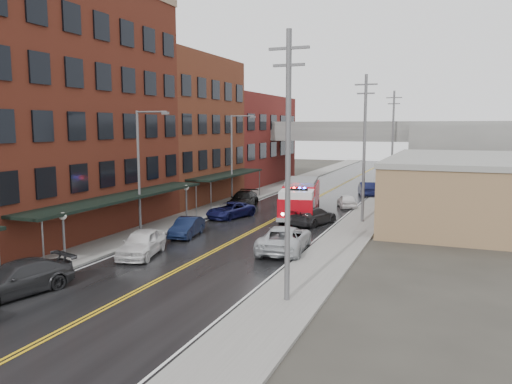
% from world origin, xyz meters
% --- Properties ---
extents(road, '(11.00, 160.00, 0.02)m').
position_xyz_m(road, '(0.00, 30.00, 0.01)').
color(road, black).
rests_on(road, ground).
extents(sidewalk_left, '(3.00, 160.00, 0.15)m').
position_xyz_m(sidewalk_left, '(-7.30, 30.00, 0.07)').
color(sidewalk_left, slate).
rests_on(sidewalk_left, ground).
extents(sidewalk_right, '(3.00, 160.00, 0.15)m').
position_xyz_m(sidewalk_right, '(7.30, 30.00, 0.07)').
color(sidewalk_right, slate).
rests_on(sidewalk_right, ground).
extents(curb_left, '(0.30, 160.00, 0.15)m').
position_xyz_m(curb_left, '(-5.65, 30.00, 0.07)').
color(curb_left, gray).
rests_on(curb_left, ground).
extents(curb_right, '(0.30, 160.00, 0.15)m').
position_xyz_m(curb_right, '(5.65, 30.00, 0.07)').
color(curb_right, gray).
rests_on(curb_right, ground).
extents(brick_building_b, '(9.00, 20.00, 18.00)m').
position_xyz_m(brick_building_b, '(-13.30, 23.00, 9.00)').
color(brick_building_b, '#5A2217').
rests_on(brick_building_b, ground).
extents(brick_building_c, '(9.00, 15.00, 15.00)m').
position_xyz_m(brick_building_c, '(-13.30, 40.50, 7.50)').
color(brick_building_c, brown).
rests_on(brick_building_c, ground).
extents(brick_building_far, '(9.00, 20.00, 12.00)m').
position_xyz_m(brick_building_far, '(-13.30, 58.00, 6.00)').
color(brick_building_far, maroon).
rests_on(brick_building_far, ground).
extents(tan_building, '(14.00, 22.00, 5.00)m').
position_xyz_m(tan_building, '(16.00, 40.00, 2.50)').
color(tan_building, olive).
rests_on(tan_building, ground).
extents(right_far_block, '(18.00, 30.00, 8.00)m').
position_xyz_m(right_far_block, '(18.00, 70.00, 4.00)').
color(right_far_block, slate).
rests_on(right_far_block, ground).
extents(awning_1, '(2.60, 18.00, 3.09)m').
position_xyz_m(awning_1, '(-7.49, 23.00, 2.99)').
color(awning_1, black).
rests_on(awning_1, ground).
extents(awning_2, '(2.60, 13.00, 3.09)m').
position_xyz_m(awning_2, '(-7.49, 40.50, 2.99)').
color(awning_2, black).
rests_on(awning_2, ground).
extents(globe_lamp_1, '(0.44, 0.44, 3.12)m').
position_xyz_m(globe_lamp_1, '(-6.40, 16.00, 2.31)').
color(globe_lamp_1, '#59595B').
rests_on(globe_lamp_1, ground).
extents(globe_lamp_2, '(0.44, 0.44, 3.12)m').
position_xyz_m(globe_lamp_2, '(-6.40, 30.00, 2.31)').
color(globe_lamp_2, '#59595B').
rests_on(globe_lamp_2, ground).
extents(street_lamp_1, '(2.64, 0.22, 9.00)m').
position_xyz_m(street_lamp_1, '(-6.55, 24.00, 5.19)').
color(street_lamp_1, '#59595B').
rests_on(street_lamp_1, ground).
extents(street_lamp_2, '(2.64, 0.22, 9.00)m').
position_xyz_m(street_lamp_2, '(-6.55, 40.00, 5.19)').
color(street_lamp_2, '#59595B').
rests_on(street_lamp_2, ground).
extents(utility_pole_0, '(1.80, 0.24, 12.00)m').
position_xyz_m(utility_pole_0, '(7.20, 15.00, 6.31)').
color(utility_pole_0, '#59595B').
rests_on(utility_pole_0, ground).
extents(utility_pole_1, '(1.80, 0.24, 12.00)m').
position_xyz_m(utility_pole_1, '(7.20, 35.00, 6.31)').
color(utility_pole_1, '#59595B').
rests_on(utility_pole_1, ground).
extents(utility_pole_2, '(1.80, 0.24, 12.00)m').
position_xyz_m(utility_pole_2, '(7.20, 55.00, 6.31)').
color(utility_pole_2, '#59595B').
rests_on(utility_pole_2, ground).
extents(overpass, '(40.00, 10.00, 7.50)m').
position_xyz_m(overpass, '(0.00, 62.00, 5.99)').
color(overpass, slate).
rests_on(overpass, ground).
extents(fire_truck, '(4.83, 9.20, 3.22)m').
position_xyz_m(fire_truck, '(1.75, 35.43, 1.75)').
color(fire_truck, '#A30710').
rests_on(fire_truck, ground).
extents(parked_car_left_3, '(3.53, 5.79, 1.57)m').
position_xyz_m(parked_car_left_3, '(-5.00, 11.30, 0.78)').
color(parked_car_left_3, '#2A2A2C').
rests_on(parked_car_left_3, ground).
extents(parked_car_left_4, '(3.06, 5.13, 1.64)m').
position_xyz_m(parked_car_left_4, '(-3.60, 19.48, 0.82)').
color(parked_car_left_4, white).
rests_on(parked_car_left_4, ground).
extents(parked_car_left_5, '(2.09, 4.32, 1.36)m').
position_xyz_m(parked_car_left_5, '(-3.76, 25.35, 0.68)').
color(parked_car_left_5, black).
rests_on(parked_car_left_5, ground).
extents(parked_car_left_6, '(3.48, 5.26, 1.34)m').
position_xyz_m(parked_car_left_6, '(-3.87, 33.20, 0.67)').
color(parked_car_left_6, '#111442').
rests_on(parked_car_left_6, ground).
extents(parked_car_left_7, '(2.98, 5.69, 1.57)m').
position_xyz_m(parked_car_left_7, '(-5.00, 38.68, 0.79)').
color(parked_car_left_7, black).
rests_on(parked_car_left_7, ground).
extents(parked_car_right_0, '(3.40, 6.22, 1.65)m').
position_xyz_m(parked_car_right_0, '(4.19, 23.80, 0.83)').
color(parked_car_right_0, '#B4B8BC').
rests_on(parked_car_right_0, ground).
extents(parked_car_right_1, '(3.35, 5.35, 1.45)m').
position_xyz_m(parked_car_right_1, '(3.60, 32.99, 0.72)').
color(parked_car_right_1, '#2A2A2D').
rests_on(parked_car_right_1, ground).
extents(parked_car_right_2, '(2.82, 4.28, 1.35)m').
position_xyz_m(parked_car_right_2, '(4.45, 42.36, 0.68)').
color(parked_car_right_2, white).
rests_on(parked_car_right_2, ground).
extents(parked_car_right_3, '(2.91, 5.16, 1.61)m').
position_xyz_m(parked_car_right_3, '(4.93, 51.53, 0.80)').
color(parked_car_right_3, black).
rests_on(parked_car_right_3, ground).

